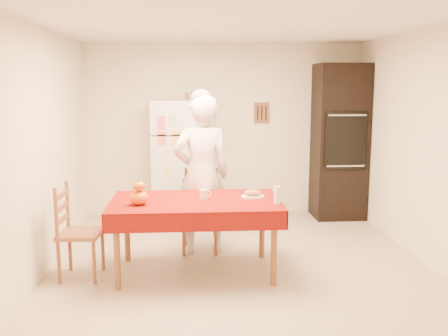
{
  "coord_description": "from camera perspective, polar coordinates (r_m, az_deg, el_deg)",
  "views": [
    {
      "loc": [
        -0.52,
        -5.04,
        1.91
      ],
      "look_at": [
        -0.15,
        0.2,
        1.03
      ],
      "focal_mm": 40.0,
      "sensor_mm": 36.0,
      "label": 1
    }
  ],
  "objects": [
    {
      "name": "chair_far",
      "position": [
        5.8,
        -2.66,
        -4.5
      ],
      "size": [
        0.46,
        0.44,
        0.95
      ],
      "rotation": [
        0.0,
        0.0,
        -0.09
      ],
      "color": "brown",
      "rests_on": "floor"
    },
    {
      "name": "refrigerator",
      "position": [
        7.0,
        -5.08,
        0.78
      ],
      "size": [
        0.75,
        0.74,
        1.7
      ],
      "color": "white",
      "rests_on": "floor"
    },
    {
      "name": "coffee_mug",
      "position": [
        5.06,
        -2.34,
        -3.04
      ],
      "size": [
        0.08,
        0.08,
        0.1
      ],
      "primitive_type": "cylinder",
      "color": "white",
      "rests_on": "dining_table"
    },
    {
      "name": "pumpkin_lower",
      "position": [
        4.89,
        -9.69,
        -3.37
      ],
      "size": [
        0.18,
        0.18,
        0.14
      ],
      "primitive_type": "ellipsoid",
      "color": "#C52F04",
      "rests_on": "dining_table"
    },
    {
      "name": "wine_glass",
      "position": [
        4.88,
        6.13,
        -3.08
      ],
      "size": [
        0.07,
        0.07,
        0.18
      ],
      "primitive_type": "cylinder",
      "color": "white",
      "rests_on": "dining_table"
    },
    {
      "name": "bread_loaf",
      "position": [
        5.14,
        3.29,
        -2.84
      ],
      "size": [
        0.18,
        0.1,
        0.06
      ],
      "primitive_type": "ellipsoid",
      "color": "#A37E50",
      "rests_on": "bread_plate"
    },
    {
      "name": "pumpkin_upper",
      "position": [
        4.87,
        -9.73,
        -2.05
      ],
      "size": [
        0.12,
        0.12,
        0.09
      ],
      "primitive_type": "ellipsoid",
      "color": "red",
      "rests_on": "pumpkin_lower"
    },
    {
      "name": "chair_left",
      "position": [
        5.19,
        -16.8,
        -6.59
      ],
      "size": [
        0.43,
        0.45,
        0.95
      ],
      "rotation": [
        0.0,
        0.0,
        1.51
      ],
      "color": "brown",
      "rests_on": "floor"
    },
    {
      "name": "room_shell",
      "position": [
        5.08,
        1.84,
        6.25
      ],
      "size": [
        4.02,
        4.52,
        2.51
      ],
      "color": "#EEE3C8",
      "rests_on": "ground"
    },
    {
      "name": "seated_woman",
      "position": [
        5.64,
        -2.59,
        -0.8
      ],
      "size": [
        0.73,
        0.55,
        1.8
      ],
      "primitive_type": "imported",
      "rotation": [
        0.0,
        0.0,
        3.33
      ],
      "color": "silver",
      "rests_on": "floor"
    },
    {
      "name": "oven_cabinet",
      "position": [
        7.33,
        13.02,
        2.95
      ],
      "size": [
        0.7,
        0.62,
        2.2
      ],
      "color": "black",
      "rests_on": "floor"
    },
    {
      "name": "bread_plate",
      "position": [
        5.15,
        3.29,
        -3.28
      ],
      "size": [
        0.24,
        0.24,
        0.02
      ],
      "primitive_type": "cylinder",
      "color": "white",
      "rests_on": "dining_table"
    },
    {
      "name": "spice_jar_left",
      "position": [
        6.97,
        -4.27,
        8.19
      ],
      "size": [
        0.05,
        0.05,
        0.1
      ],
      "primitive_type": "cylinder",
      "color": "brown",
      "rests_on": "refrigerator"
    },
    {
      "name": "spice_jar_right",
      "position": [
        6.97,
        -3.36,
        8.2
      ],
      "size": [
        0.05,
        0.05,
        0.1
      ],
      "primitive_type": "cylinder",
      "color": "brown",
      "rests_on": "refrigerator"
    },
    {
      "name": "floor",
      "position": [
        5.41,
        1.74,
        -11.15
      ],
      "size": [
        4.5,
        4.5,
        0.0
      ],
      "primitive_type": "plane",
      "color": "tan",
      "rests_on": "ground"
    },
    {
      "name": "spice_jar_mid",
      "position": [
        6.97,
        -3.68,
        8.19
      ],
      "size": [
        0.05,
        0.05,
        0.1
      ],
      "primitive_type": "cylinder",
      "color": "brown",
      "rests_on": "refrigerator"
    },
    {
      "name": "dining_table",
      "position": [
        5.05,
        -3.29,
        -4.45
      ],
      "size": [
        1.7,
        1.0,
        0.76
      ],
      "color": "brown",
      "rests_on": "floor"
    }
  ]
}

